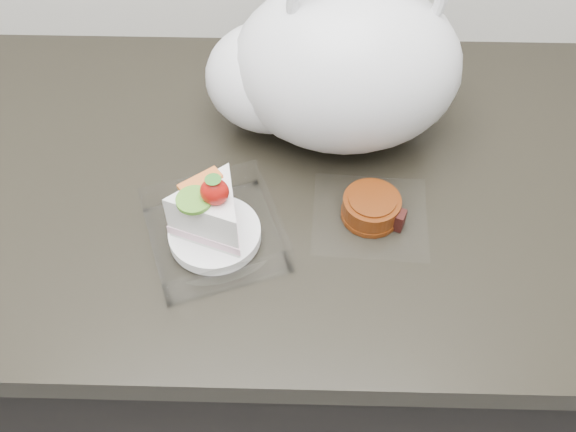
% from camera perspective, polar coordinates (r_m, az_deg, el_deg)
% --- Properties ---
extents(counter, '(2.04, 0.64, 0.90)m').
position_cam_1_polar(counter, '(1.27, -4.98, -9.87)').
color(counter, black).
rests_on(counter, ground).
extents(cake_tray, '(0.20, 0.20, 0.13)m').
position_cam_1_polar(cake_tray, '(0.80, -6.65, -0.69)').
color(cake_tray, white).
rests_on(cake_tray, counter).
extents(mooncake_wrap, '(0.16, 0.15, 0.04)m').
position_cam_1_polar(mooncake_wrap, '(0.84, 7.47, 0.58)').
color(mooncake_wrap, white).
rests_on(mooncake_wrap, counter).
extents(plastic_bag, '(0.37, 0.28, 0.28)m').
position_cam_1_polar(plastic_bag, '(0.89, 3.84, 13.01)').
color(plastic_bag, white).
rests_on(plastic_bag, counter).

